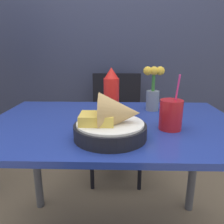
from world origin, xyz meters
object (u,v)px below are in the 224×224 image
food_basket (113,123)px  drink_cup (171,116)px  chair_far_window (116,116)px  ketchup_bottle (111,94)px  flower_vase (153,89)px

food_basket → drink_cup: (0.23, 0.10, -0.00)m
chair_far_window → drink_cup: 0.96m
ketchup_bottle → flower_vase: ketchup_bottle is taller
ketchup_bottle → flower_vase: bearing=33.0°
drink_cup → chair_far_window: bearing=104.2°
ketchup_bottle → drink_cup: (0.24, -0.15, -0.06)m
ketchup_bottle → drink_cup: ketchup_bottle is taller
food_basket → flower_vase: bearing=62.7°
food_basket → drink_cup: size_ratio=1.18×
food_basket → ketchup_bottle: (-0.01, 0.25, 0.06)m
food_basket → chair_far_window: bearing=89.7°
drink_cup → flower_vase: flower_vase is taller
ketchup_bottle → chair_far_window: bearing=88.6°
drink_cup → flower_vase: 0.30m
ketchup_bottle → food_basket: bearing=-86.9°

